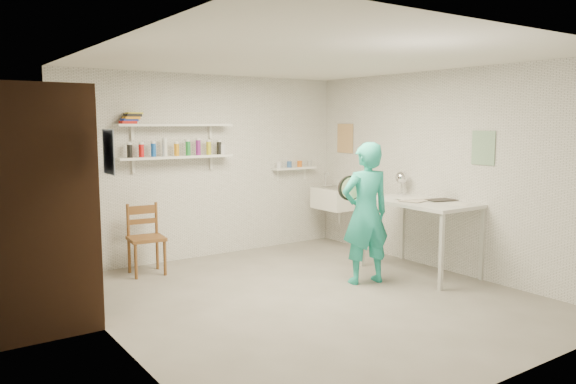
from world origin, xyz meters
TOP-DOWN VIEW (x-y plane):
  - floor at (0.00, 0.00)m, footprint 4.00×4.50m
  - ceiling at (0.00, 0.00)m, footprint 4.00×4.50m
  - wall_back at (0.00, 2.26)m, footprint 4.00×0.02m
  - wall_front at (0.00, -2.26)m, footprint 4.00×0.02m
  - wall_left at (-2.01, 0.00)m, footprint 0.02×4.50m
  - wall_right at (2.01, 0.00)m, footprint 0.02×4.50m
  - doorway_recess at (-1.99, 1.05)m, footprint 0.02×0.90m
  - door_lintel at (-1.97, 1.05)m, footprint 0.06×1.05m
  - door_jamb_near at (-1.97, 0.55)m, footprint 0.06×0.10m
  - door_jamb_far at (-1.97, 1.55)m, footprint 0.06×0.10m
  - shelf_lower at (-0.50, 2.13)m, footprint 1.50×0.22m
  - shelf_upper at (-0.50, 2.13)m, footprint 1.50×0.22m
  - ledge_shelf at (1.35, 2.17)m, footprint 0.70×0.14m
  - poster_left at (-1.99, 0.05)m, footprint 0.01×0.28m
  - poster_right_a at (1.99, 1.80)m, footprint 0.01×0.34m
  - poster_right_b at (1.99, -0.55)m, footprint 0.01×0.30m
  - belfast_sink at (1.75, 1.70)m, footprint 0.48×0.60m
  - man at (0.83, 0.09)m, footprint 0.64×0.49m
  - wall_clock at (0.78, 0.30)m, footprint 0.28×0.10m
  - wooden_chair at (-1.04, 1.82)m, footprint 0.44×0.42m
  - work_table at (1.64, 0.02)m, footprint 0.78×1.30m
  - desk_lamp at (1.86, 0.54)m, footprint 0.16×0.16m
  - spray_cans at (-0.50, 2.13)m, footprint 1.31×0.06m
  - book_stack at (-1.06, 2.13)m, footprint 0.26×0.14m
  - ledge_pots at (1.35, 2.17)m, footprint 0.48×0.07m
  - papers at (1.64, 0.02)m, footprint 0.30×0.22m

SIDE VIEW (x-z plane):
  - floor at x=0.00m, z-range -0.02..0.00m
  - wooden_chair at x=-1.04m, z-range 0.00..0.85m
  - work_table at x=1.64m, z-range 0.00..0.87m
  - belfast_sink at x=1.75m, z-range 0.55..0.85m
  - man at x=0.83m, z-range 0.00..1.57m
  - papers at x=1.64m, z-range 0.87..0.89m
  - doorway_recess at x=-1.99m, z-range 0.00..2.00m
  - door_jamb_near at x=-1.97m, z-range 0.00..2.00m
  - door_jamb_far at x=-1.97m, z-range 0.00..2.00m
  - wall_clock at x=0.78m, z-range 0.91..1.19m
  - desk_lamp at x=1.86m, z-range 1.01..1.17m
  - ledge_shelf at x=1.35m, z-range 1.11..1.14m
  - ledge_pots at x=1.35m, z-range 1.14..1.22m
  - wall_back at x=0.00m, z-range 0.00..2.40m
  - wall_front at x=0.00m, z-range 0.00..2.40m
  - wall_left at x=-2.01m, z-range 0.00..2.40m
  - wall_right at x=2.01m, z-range 0.00..2.40m
  - shelf_lower at x=-0.50m, z-range 1.34..1.36m
  - spray_cans at x=-0.50m, z-range 1.36..1.53m
  - poster_right_b at x=1.99m, z-range 1.31..1.69m
  - poster_left at x=-1.99m, z-range 1.37..1.73m
  - poster_right_a at x=1.99m, z-range 1.34..1.76m
  - shelf_upper at x=-0.50m, z-range 1.74..1.76m
  - book_stack at x=-1.06m, z-range 1.76..1.91m
  - door_lintel at x=-1.97m, z-range 2.00..2.10m
  - ceiling at x=0.00m, z-range 2.40..2.42m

